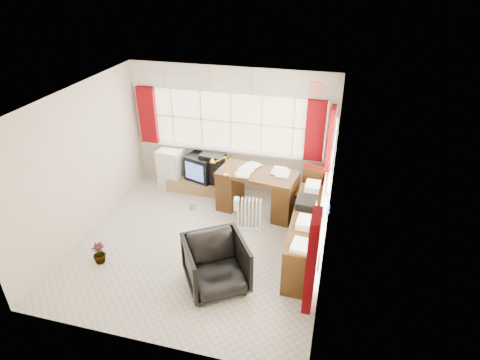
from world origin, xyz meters
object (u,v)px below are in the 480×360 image
object	(u,v)px
desk_lamp	(226,162)
crt_tv	(202,167)
office_chair	(216,265)
mini_fridge	(172,167)
credenza	(307,235)
task_chair	(310,190)
tv_bench	(203,185)
desk	(257,190)
radiator	(249,217)

from	to	relation	value
desk_lamp	crt_tv	xyz separation A→B (m)	(-0.73, 0.77, -0.57)
office_chair	mini_fridge	size ratio (longest dim) A/B	1.06
credenza	mini_fridge	world-z (taller)	credenza
task_chair	credenza	size ratio (longest dim) A/B	0.49
desk_lamp	office_chair	bearing A→B (deg)	-78.27
tv_bench	mini_fridge	bearing A→B (deg)	173.25
credenza	crt_tv	distance (m)	2.78
office_chair	mini_fridge	distance (m)	3.17
credenza	desk_lamp	bearing A→B (deg)	152.29
mini_fridge	task_chair	bearing A→B (deg)	-8.69
task_chair	mini_fridge	distance (m)	2.91
desk_lamp	office_chair	size ratio (longest dim) A/B	0.44
credenza	mini_fridge	bearing A→B (deg)	151.55
desk_lamp	credenza	xyz separation A→B (m)	(1.55, -0.82, -0.69)
desk_lamp	tv_bench	bearing A→B (deg)	135.84
desk_lamp	crt_tv	distance (m)	1.20
desk	desk_lamp	distance (m)	0.85
office_chair	radiator	xyz separation A→B (m)	(0.14, 1.46, -0.13)
tv_bench	mini_fridge	xyz separation A→B (m)	(-0.67, 0.08, 0.28)
radiator	crt_tv	xyz separation A→B (m)	(-1.25, 1.16, 0.25)
task_chair	tv_bench	xyz separation A→B (m)	(-2.20, 0.36, -0.40)
radiator	mini_fridge	distance (m)	2.25
desk_lamp	credenza	size ratio (longest dim) A/B	0.19
desk_lamp	task_chair	xyz separation A→B (m)	(1.47, 0.34, -0.56)
desk	crt_tv	bearing A→B (deg)	157.16
radiator	credenza	bearing A→B (deg)	-22.42
desk_lamp	crt_tv	world-z (taller)	desk_lamp
desk	radiator	bearing A→B (deg)	-89.73
task_chair	office_chair	distance (m)	2.45
task_chair	office_chair	size ratio (longest dim) A/B	1.15
desk_lamp	radiator	bearing A→B (deg)	-36.88
crt_tv	desk_lamp	bearing A→B (deg)	-46.36
office_chair	crt_tv	distance (m)	2.84
desk	credenza	world-z (taller)	desk
credenza	tv_bench	size ratio (longest dim) A/B	1.43
crt_tv	mini_fridge	xyz separation A→B (m)	(-0.67, 0.02, -0.10)
task_chair	credenza	bearing A→B (deg)	-86.08
desk_lamp	tv_bench	distance (m)	1.39
desk	mini_fridge	size ratio (longest dim) A/B	1.86
radiator	tv_bench	world-z (taller)	radiator
crt_tv	task_chair	bearing A→B (deg)	-10.83
desk	mini_fridge	world-z (taller)	desk
task_chair	crt_tv	size ratio (longest dim) A/B	1.41
radiator	office_chair	bearing A→B (deg)	-95.32
office_chair	credenza	size ratio (longest dim) A/B	0.43
radiator	mini_fridge	world-z (taller)	mini_fridge
office_chair	radiator	world-z (taller)	office_chair
credenza	mini_fridge	xyz separation A→B (m)	(-2.95, 1.60, 0.01)
desk	office_chair	size ratio (longest dim) A/B	1.76
desk	office_chair	bearing A→B (deg)	-93.64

